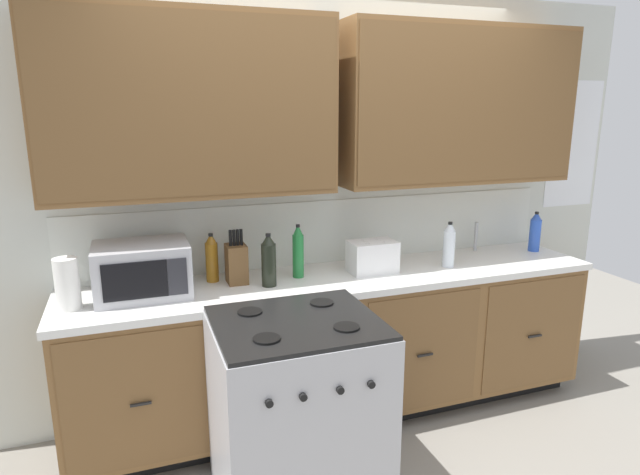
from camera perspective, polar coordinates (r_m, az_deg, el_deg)
name	(u,v)px	position (r m, az deg, el deg)	size (l,w,h in m)	color
ground_plane	(360,440)	(3.37, 4.27, -20.47)	(8.00, 8.00, 0.00)	gray
wall_unit	(332,144)	(3.25, 1.25, 9.82)	(4.35, 0.40, 2.56)	silver
counter_run	(342,345)	(3.37, 2.38, -11.19)	(3.18, 0.64, 0.91)	black
stove_range	(297,412)	(2.71, -2.39, -17.93)	(0.76, 0.68, 0.95)	#B7B7BC
microwave	(142,270)	(2.99, -18.21, -3.25)	(0.48, 0.37, 0.28)	#B7B7BC
toaster	(372,257)	(3.26, 5.53, -2.02)	(0.28, 0.18, 0.19)	white
knife_block	(236,263)	(3.08, -8.79, -2.67)	(0.11, 0.14, 0.31)	brown
sink_faucet	(476,237)	(3.87, 16.07, 0.10)	(0.02, 0.02, 0.20)	#B2B5BA
paper_towel_roll	(67,284)	(2.93, -25.07, -4.44)	(0.12, 0.12, 0.26)	white
bottle_dark	(269,261)	(3.00, -5.42, -2.43)	(0.08, 0.08, 0.30)	black
bottle_blue	(535,232)	(3.99, 21.71, 0.55)	(0.08, 0.08, 0.27)	blue
bottle_amber	(212,258)	(3.13, -11.33, -2.14)	(0.07, 0.07, 0.28)	#9E6619
bottle_clear	(449,245)	(3.44, 13.43, -0.77)	(0.07, 0.07, 0.28)	silver
bottle_green	(298,252)	(3.14, -2.32, -1.49)	(0.07, 0.07, 0.31)	#237A38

